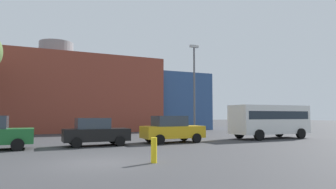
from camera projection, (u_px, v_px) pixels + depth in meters
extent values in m
plane|color=#38383A|center=(98.00, 163.00, 11.68)|extent=(200.00, 200.00, 0.00)
cube|color=brown|center=(55.00, 95.00, 35.25)|extent=(23.93, 10.97, 8.80)
cube|color=#2D4C7F|center=(172.00, 103.00, 41.72)|extent=(7.39, 9.87, 7.49)
cylinder|color=slate|center=(56.00, 51.00, 35.64)|extent=(4.00, 4.00, 2.00)
cylinder|color=black|center=(19.00, 142.00, 17.30)|extent=(0.67, 0.23, 0.67)
cylinder|color=black|center=(18.00, 145.00, 15.57)|extent=(0.67, 0.23, 0.67)
cube|color=black|center=(96.00, 135.00, 18.27)|extent=(4.01, 1.72, 0.76)
cube|color=#333D47|center=(93.00, 123.00, 18.22)|extent=(2.01, 1.53, 0.67)
cylinder|color=black|center=(113.00, 139.00, 19.57)|extent=(0.61, 0.21, 0.61)
cylinder|color=black|center=(120.00, 141.00, 17.98)|extent=(0.61, 0.21, 0.61)
cylinder|color=black|center=(73.00, 141.00, 18.50)|extent=(0.61, 0.21, 0.61)
cylinder|color=black|center=(77.00, 143.00, 16.91)|extent=(0.61, 0.21, 0.61)
cube|color=gold|center=(173.00, 132.00, 20.48)|extent=(4.32, 1.85, 0.82)
cube|color=#333D47|center=(169.00, 121.00, 20.43)|extent=(2.16, 1.65, 0.72)
cylinder|color=black|center=(184.00, 136.00, 21.89)|extent=(0.66, 0.23, 0.66)
cylinder|color=black|center=(197.00, 138.00, 20.17)|extent=(0.66, 0.23, 0.66)
cylinder|color=black|center=(149.00, 137.00, 20.73)|extent=(0.66, 0.23, 0.66)
cylinder|color=black|center=(160.00, 139.00, 19.02)|extent=(0.66, 0.23, 0.66)
cube|color=white|center=(270.00, 119.00, 24.09)|extent=(6.80, 2.30, 2.30)
cube|color=#1E2833|center=(269.00, 115.00, 24.11)|extent=(6.26, 2.32, 0.64)
cylinder|color=black|center=(279.00, 132.00, 25.98)|extent=(0.84, 0.28, 0.84)
cylinder|color=black|center=(301.00, 133.00, 23.86)|extent=(0.84, 0.28, 0.84)
cylinder|color=black|center=(239.00, 133.00, 24.15)|extent=(0.84, 0.28, 0.84)
cylinder|color=black|center=(259.00, 135.00, 22.03)|extent=(0.84, 0.28, 0.84)
cylinder|color=yellow|center=(154.00, 150.00, 11.66)|extent=(0.24, 0.24, 1.01)
cylinder|color=#59595E|center=(194.00, 92.00, 24.99)|extent=(0.16, 0.16, 7.75)
cube|color=#B2B2B2|center=(194.00, 46.00, 25.28)|extent=(0.80, 0.24, 0.20)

